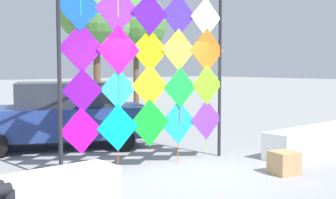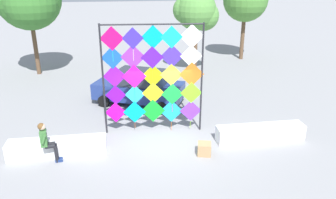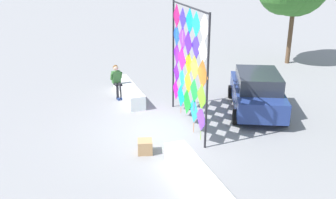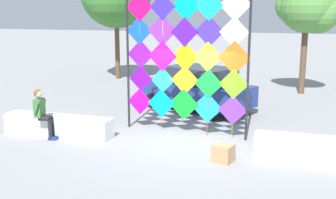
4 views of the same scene
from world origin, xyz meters
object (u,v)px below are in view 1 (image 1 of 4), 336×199
(parked_car, at_px, (62,114))
(tree_broadleaf, at_px, (134,23))
(kite_display_rack, at_px, (151,46))
(cardboard_box_large, at_px, (284,163))
(tree_palm_like, at_px, (97,20))

(parked_car, bearing_deg, tree_broadleaf, 44.25)
(kite_display_rack, height_order, tree_broadleaf, tree_broadleaf)
(parked_car, xyz_separation_m, cardboard_box_large, (1.87, -5.10, -0.60))
(kite_display_rack, bearing_deg, tree_palm_like, 65.68)
(kite_display_rack, distance_m, tree_broadleaf, 13.10)
(tree_broadleaf, bearing_deg, cardboard_box_large, -114.99)
(parked_car, relative_size, cardboard_box_large, 9.90)
(tree_palm_like, distance_m, tree_broadleaf, 5.17)
(parked_car, height_order, tree_palm_like, tree_palm_like)
(cardboard_box_large, bearing_deg, tree_broadleaf, 65.01)
(parked_car, distance_m, cardboard_box_large, 5.47)
(cardboard_box_large, height_order, tree_palm_like, tree_palm_like)
(parked_car, height_order, tree_broadleaf, tree_broadleaf)
(kite_display_rack, relative_size, tree_broadleaf, 0.75)
(parked_car, bearing_deg, tree_palm_like, 49.68)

